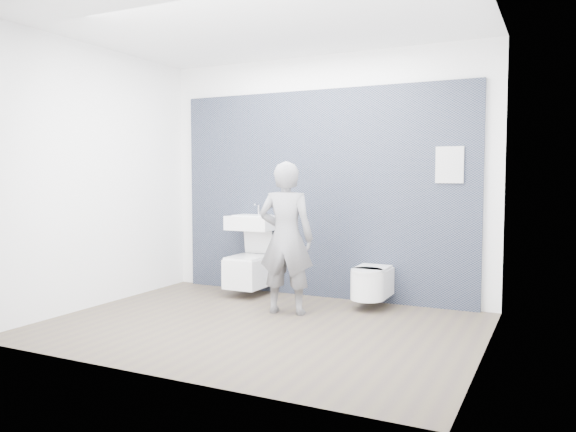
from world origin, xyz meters
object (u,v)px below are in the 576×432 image
at_px(visitor, 286,238).
at_px(toilet_square, 250,270).
at_px(washbasin, 253,222).
at_px(toilet_rounded, 371,283).

bearing_deg(visitor, toilet_square, -48.65).
bearing_deg(washbasin, visitor, -41.34).
relative_size(washbasin, visitor, 0.36).
height_order(washbasin, toilet_square, washbasin).
bearing_deg(toilet_square, visitor, -37.90).
relative_size(toilet_square, visitor, 0.51).
xyz_separation_m(toilet_square, toilet_rounded, (1.49, -0.01, -0.03)).
bearing_deg(visitor, washbasin, -52.09).
distance_m(toilet_rounded, visitor, 1.05).
bearing_deg(washbasin, toilet_square, -90.00).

